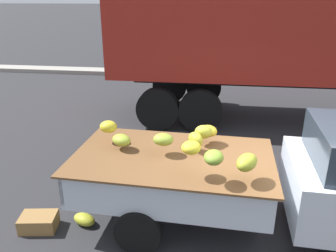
% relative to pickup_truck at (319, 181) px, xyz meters
% --- Properties ---
extents(ground, '(220.00, 220.00, 0.00)m').
position_rel_pickup_truck_xyz_m(ground, '(-0.57, -0.02, -0.88)').
color(ground, '#28282B').
extents(curb_strip, '(80.00, 0.80, 0.16)m').
position_rel_pickup_truck_xyz_m(curb_strip, '(-0.57, 9.91, -0.80)').
color(curb_strip, gray).
rests_on(curb_strip, ground).
extents(pickup_truck, '(5.19, 1.96, 1.70)m').
position_rel_pickup_truck_xyz_m(pickup_truck, '(0.00, 0.00, 0.00)').
color(pickup_truck, silver).
rests_on(pickup_truck, ground).
extents(fallen_banana_bunch_near_tailgate, '(0.43, 0.35, 0.17)m').
position_rel_pickup_truck_xyz_m(fallen_banana_bunch_near_tailgate, '(-3.35, -0.25, -0.80)').
color(fallen_banana_bunch_near_tailgate, '#A3A528').
rests_on(fallen_banana_bunch_near_tailgate, ground).
extents(produce_crate, '(0.57, 0.44, 0.23)m').
position_rel_pickup_truck_xyz_m(produce_crate, '(-3.98, -0.44, -0.77)').
color(produce_crate, olive).
rests_on(produce_crate, ground).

